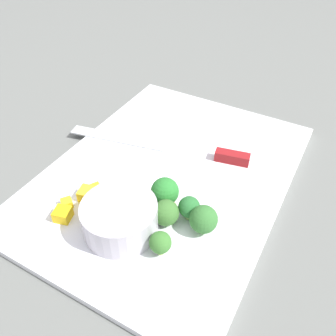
# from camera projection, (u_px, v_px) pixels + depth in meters

# --- Properties ---
(ground_plane) EXTENTS (4.00, 4.00, 0.00)m
(ground_plane) POSITION_uv_depth(u_px,v_px,m) (168.00, 178.00, 0.59)
(ground_plane) COLOR slate
(cutting_board) EXTENTS (0.49, 0.37, 0.01)m
(cutting_board) POSITION_uv_depth(u_px,v_px,m) (168.00, 175.00, 0.59)
(cutting_board) COLOR white
(cutting_board) RESTS_ON ground_plane
(prep_bowl) EXTENTS (0.11, 0.11, 0.05)m
(prep_bowl) POSITION_uv_depth(u_px,v_px,m) (118.00, 217.00, 0.48)
(prep_bowl) COLOR #B7B2BD
(prep_bowl) RESTS_ON cutting_board
(chef_knife) EXTENTS (0.09, 0.33, 0.02)m
(chef_knife) POSITION_uv_depth(u_px,v_px,m) (184.00, 149.00, 0.62)
(chef_knife) COLOR silver
(chef_knife) RESTS_ON cutting_board
(carrot_dice_0) EXTENTS (0.02, 0.02, 0.02)m
(carrot_dice_0) POSITION_uv_depth(u_px,v_px,m) (157.00, 195.00, 0.53)
(carrot_dice_0) COLOR orange
(carrot_dice_0) RESTS_ON cutting_board
(carrot_dice_1) EXTENTS (0.02, 0.02, 0.01)m
(carrot_dice_1) POSITION_uv_depth(u_px,v_px,m) (170.00, 200.00, 0.53)
(carrot_dice_1) COLOR orange
(carrot_dice_1) RESTS_ON cutting_board
(carrot_dice_2) EXTENTS (0.02, 0.02, 0.01)m
(carrot_dice_2) POSITION_uv_depth(u_px,v_px,m) (140.00, 191.00, 0.54)
(carrot_dice_2) COLOR orange
(carrot_dice_2) RESTS_ON cutting_board
(carrot_dice_3) EXTENTS (0.02, 0.02, 0.01)m
(carrot_dice_3) POSITION_uv_depth(u_px,v_px,m) (147.00, 199.00, 0.53)
(carrot_dice_3) COLOR orange
(carrot_dice_3) RESTS_ON cutting_board
(pepper_dice_0) EXTENTS (0.03, 0.02, 0.02)m
(pepper_dice_0) POSITION_uv_depth(u_px,v_px,m) (86.00, 194.00, 0.53)
(pepper_dice_0) COLOR yellow
(pepper_dice_0) RESTS_ON cutting_board
(pepper_dice_1) EXTENTS (0.02, 0.02, 0.01)m
(pepper_dice_1) POSITION_uv_depth(u_px,v_px,m) (86.00, 208.00, 0.52)
(pepper_dice_1) COLOR yellow
(pepper_dice_1) RESTS_ON cutting_board
(pepper_dice_2) EXTENTS (0.02, 0.02, 0.01)m
(pepper_dice_2) POSITION_uv_depth(u_px,v_px,m) (67.00, 203.00, 0.52)
(pepper_dice_2) COLOR yellow
(pepper_dice_2) RESTS_ON cutting_board
(pepper_dice_3) EXTENTS (0.03, 0.03, 0.02)m
(pepper_dice_3) POSITION_uv_depth(u_px,v_px,m) (63.00, 214.00, 0.50)
(pepper_dice_3) COLOR yellow
(pepper_dice_3) RESTS_ON cutting_board
(pepper_dice_4) EXTENTS (0.02, 0.02, 0.01)m
(pepper_dice_4) POSITION_uv_depth(u_px,v_px,m) (95.00, 189.00, 0.54)
(pepper_dice_4) COLOR yellow
(pepper_dice_4) RESTS_ON cutting_board
(pepper_dice_5) EXTENTS (0.02, 0.02, 0.01)m
(pepper_dice_5) POSITION_uv_depth(u_px,v_px,m) (95.00, 200.00, 0.53)
(pepper_dice_5) COLOR yellow
(pepper_dice_5) RESTS_ON cutting_board
(broccoli_floret_0) EXTENTS (0.04, 0.04, 0.04)m
(broccoli_floret_0) POSITION_uv_depth(u_px,v_px,m) (166.00, 213.00, 0.49)
(broccoli_floret_0) COLOR #83B35C
(broccoli_floret_0) RESTS_ON cutting_board
(broccoli_floret_1) EXTENTS (0.03, 0.03, 0.04)m
(broccoli_floret_1) POSITION_uv_depth(u_px,v_px,m) (160.00, 243.00, 0.45)
(broccoli_floret_1) COLOR #85AE55
(broccoli_floret_1) RESTS_ON cutting_board
(broccoli_floret_2) EXTENTS (0.04, 0.04, 0.05)m
(broccoli_floret_2) POSITION_uv_depth(u_px,v_px,m) (165.00, 192.00, 0.52)
(broccoli_floret_2) COLOR #88BD5D
(broccoli_floret_2) RESTS_ON cutting_board
(broccoli_floret_3) EXTENTS (0.03, 0.03, 0.04)m
(broccoli_floret_3) POSITION_uv_depth(u_px,v_px,m) (189.00, 207.00, 0.50)
(broccoli_floret_3) COLOR #87B05C
(broccoli_floret_3) RESTS_ON cutting_board
(broccoli_floret_4) EXTENTS (0.04, 0.04, 0.04)m
(broccoli_floret_4) POSITION_uv_depth(u_px,v_px,m) (204.00, 220.00, 0.48)
(broccoli_floret_4) COLOR #8DBD5F
(broccoli_floret_4) RESTS_ON cutting_board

